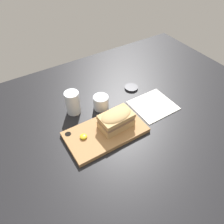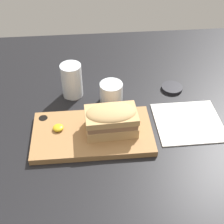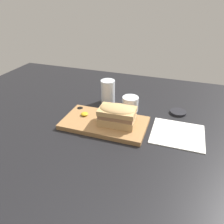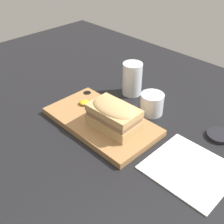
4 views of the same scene
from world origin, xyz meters
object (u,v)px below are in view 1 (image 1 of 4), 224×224
at_px(sandwich, 116,119).
at_px(napkin, 153,105).
at_px(wine_glass, 101,103).
at_px(water_glass, 73,104).
at_px(condiment_dish, 131,88).
at_px(serving_board, 105,132).

relative_size(sandwich, napkin, 0.74).
distance_m(wine_glass, napkin, 0.26).
height_order(water_glass, condiment_dish, water_glass).
bearing_deg(sandwich, condiment_dish, 41.28).
bearing_deg(condiment_dish, serving_board, -144.83).
bearing_deg(serving_board, water_glass, 105.83).
distance_m(serving_board, condiment_dish, 0.35).
bearing_deg(napkin, sandwich, -172.89).
bearing_deg(sandwich, water_glass, 119.07).
relative_size(sandwich, water_glass, 1.29).
xyz_separation_m(sandwich, wine_glass, (0.01, 0.16, -0.03)).
bearing_deg(water_glass, serving_board, -74.17).
distance_m(wine_glass, condiment_dish, 0.22).
bearing_deg(condiment_dish, sandwich, -138.72).
distance_m(serving_board, wine_glass, 0.17).
bearing_deg(condiment_dish, water_glass, 179.80).
height_order(serving_board, napkin, serving_board).
height_order(serving_board, sandwich, sandwich).
distance_m(water_glass, napkin, 0.39).
height_order(water_glass, napkin, water_glass).
height_order(water_glass, wine_glass, water_glass).
relative_size(serving_board, water_glass, 2.99).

